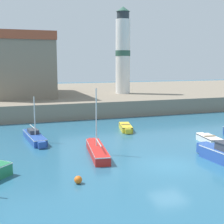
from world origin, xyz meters
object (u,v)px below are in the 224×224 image
at_px(dinghy_yellow_2, 126,127).
at_px(sailboat_red_0, 97,150).
at_px(lighthouse, 123,52).
at_px(dinghy_white_4, 209,139).
at_px(sailboat_blue_1, 35,137).
at_px(mooring_buoy, 78,180).
at_px(church, 17,62).

bearing_deg(dinghy_yellow_2, sailboat_red_0, -125.05).
xyz_separation_m(sailboat_red_0, lighthouse, (12.13, 26.13, 8.61)).
relative_size(dinghy_white_4, lighthouse, 0.24).
bearing_deg(dinghy_white_4, sailboat_blue_1, 159.24).
relative_size(sailboat_red_0, lighthouse, 0.44).
distance_m(sailboat_red_0, sailboat_blue_1, 7.48).
bearing_deg(sailboat_blue_1, sailboat_red_0, -55.69).
bearing_deg(mooring_buoy, sailboat_red_0, 62.77).
distance_m(sailboat_red_0, lighthouse, 30.07).
xyz_separation_m(sailboat_blue_1, dinghy_white_4, (14.95, -5.66, -0.09)).
relative_size(sailboat_blue_1, dinghy_white_4, 1.72).
distance_m(mooring_buoy, church, 35.48).
xyz_separation_m(sailboat_blue_1, church, (-0.36, 23.23, 6.96)).
height_order(sailboat_red_0, church, church).
distance_m(sailboat_red_0, church, 30.57).
relative_size(church, lighthouse, 1.28).
bearing_deg(sailboat_blue_1, lighthouse, 50.68).
bearing_deg(church, dinghy_white_4, -62.09).
distance_m(sailboat_blue_1, dinghy_white_4, 15.98).
distance_m(sailboat_red_0, dinghy_yellow_2, 9.57).
distance_m(church, lighthouse, 17.10).
height_order(sailboat_red_0, dinghy_white_4, sailboat_red_0).
xyz_separation_m(dinghy_yellow_2, dinghy_white_4, (5.24, -7.32, -0.00)).
relative_size(sailboat_blue_1, mooring_buoy, 12.34).
xyz_separation_m(sailboat_red_0, dinghy_yellow_2, (5.49, 7.83, -0.07)).
bearing_deg(dinghy_yellow_2, church, 115.02).
height_order(sailboat_red_0, sailboat_blue_1, sailboat_red_0).
distance_m(sailboat_blue_1, mooring_buoy, 11.57).
relative_size(dinghy_white_4, mooring_buoy, 7.16).
bearing_deg(sailboat_red_0, dinghy_white_4, 2.74).
xyz_separation_m(dinghy_yellow_2, mooring_buoy, (-8.22, -13.13, -0.08)).
xyz_separation_m(sailboat_blue_1, lighthouse, (16.34, 19.95, 8.59)).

